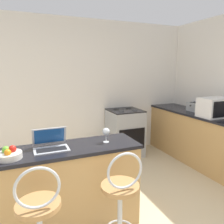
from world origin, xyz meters
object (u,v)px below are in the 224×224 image
(wine_glass_tall, at_px, (106,132))
(fruit_bowl, at_px, (9,154))
(laptop, at_px, (51,143))
(toaster, at_px, (195,107))
(bar_stool_far, at_px, (121,207))
(stove_range, at_px, (125,133))
(mug_blue, at_px, (191,106))
(microwave, at_px, (215,107))

(wine_glass_tall, distance_m, fruit_bowl, 0.95)
(laptop, xyz_separation_m, toaster, (2.75, 0.97, 0.03))
(bar_stool_far, xyz_separation_m, stove_range, (1.09, 2.14, -0.02))
(laptop, relative_size, mug_blue, 3.21)
(toaster, bearing_deg, fruit_bowl, -160.67)
(microwave, bearing_deg, stove_range, 133.30)
(laptop, relative_size, microwave, 0.66)
(laptop, relative_size, stove_range, 0.36)
(laptop, bearing_deg, microwave, 9.72)
(toaster, xyz_separation_m, mug_blue, (0.19, 0.31, -0.03))
(bar_stool_far, height_order, wine_glass_tall, wine_glass_tall)
(stove_range, distance_m, wine_glass_tall, 2.01)
(microwave, distance_m, toaster, 0.53)
(stove_range, distance_m, mug_blue, 1.46)
(toaster, bearing_deg, mug_blue, 58.13)
(laptop, relative_size, toaster, 1.33)
(bar_stool_far, relative_size, mug_blue, 9.94)
(toaster, bearing_deg, bar_stool_far, -145.77)
(wine_glass_tall, relative_size, mug_blue, 1.53)
(mug_blue, relative_size, fruit_bowl, 0.48)
(bar_stool_far, distance_m, mug_blue, 3.08)
(microwave, xyz_separation_m, wine_glass_tall, (-2.10, -0.49, -0.04))
(wine_glass_tall, height_order, mug_blue, wine_glass_tall)
(laptop, relative_size, fruit_bowl, 1.55)
(bar_stool_far, bearing_deg, toaster, 34.23)
(stove_range, bearing_deg, fruit_bowl, -138.98)
(fruit_bowl, bearing_deg, microwave, 10.75)
(bar_stool_far, xyz_separation_m, laptop, (-0.51, 0.55, 0.49))
(mug_blue, bearing_deg, laptop, -156.40)
(bar_stool_far, distance_m, fruit_bowl, 1.09)
(bar_stool_far, distance_m, microwave, 2.46)
(toaster, relative_size, mug_blue, 2.41)
(laptop, distance_m, toaster, 2.91)
(stove_range, bearing_deg, toaster, -28.39)
(mug_blue, bearing_deg, wine_glass_tall, -150.86)
(microwave, height_order, toaster, microwave)
(bar_stool_far, height_order, microwave, microwave)
(toaster, height_order, wine_glass_tall, toaster)
(laptop, xyz_separation_m, stove_range, (1.60, 1.59, -0.51))
(laptop, xyz_separation_m, fruit_bowl, (-0.37, -0.12, -0.01))
(mug_blue, distance_m, fruit_bowl, 3.59)
(toaster, xyz_separation_m, stove_range, (-1.15, 0.62, -0.54))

